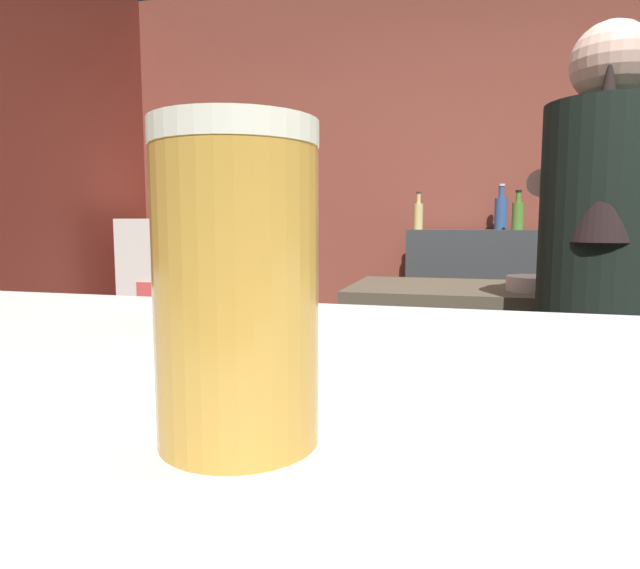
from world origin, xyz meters
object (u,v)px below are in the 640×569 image
mini_fridge (180,308)px  mixing_bowl (534,284)px  bottle_hot_sauce (418,215)px  bottle_soy (501,212)px  pint_glass_far (192,259)px  bartender (599,279)px  bottle_vinegar (518,215)px  pint_glass_near (237,286)px

mini_fridge → mixing_bowl: bearing=-28.6°
bottle_hot_sauce → bottle_soy: bottle_soy is taller
mini_fridge → pint_glass_far: size_ratio=9.29×
mini_fridge → bottle_hot_sauce: 1.64m
bartender → bottle_vinegar: bearing=17.4°
bottle_hot_sauce → pint_glass_near: bearing=-86.7°
pint_glass_far → bottle_hot_sauce: (-0.01, 2.83, 0.09)m
bottle_hot_sauce → bottle_soy: (0.48, 0.12, 0.02)m
bottle_hot_sauce → mixing_bowl: bearing=-67.5°
bartender → pint_glass_far: 1.38m
pint_glass_near → bottle_hot_sauce: bearing=93.3°
pint_glass_far → mixing_bowl: bearing=72.2°
bartender → bottle_hot_sauce: size_ratio=7.57×
mixing_bowl → bottle_vinegar: bottle_vinegar is taller
bottle_vinegar → bartender: bearing=-86.5°
mini_fridge → pint_glass_far: bearing=-60.2°
pint_glass_far → bottle_soy: bottle_soy is taller
pint_glass_near → pint_glass_far: (-0.17, 0.27, -0.01)m
pint_glass_far → bottle_soy: bearing=81.1°
bartender → pint_glass_near: 1.56m
pint_glass_far → bottle_hot_sauce: 2.83m
bottle_vinegar → bottle_hot_sauce: bearing=174.4°
bottle_soy → bottle_vinegar: bearing=-65.5°
mini_fridge → bartender: bartender is taller
mixing_bowl → pint_glass_far: (-0.51, -1.57, 0.18)m
bartender → bottle_vinegar: (-0.09, 1.56, 0.21)m
bartender → mini_fridge: bearing=69.9°
mixing_bowl → bottle_hot_sauce: size_ratio=0.87×
bottle_hot_sauce → bottle_vinegar: bearing=-5.6°
bartender → mixing_bowl: bartender is taller
mini_fridge → bottle_vinegar: 2.17m
mini_fridge → bottle_soy: bearing=7.7°
mini_fridge → bottle_hot_sauce: (1.52, 0.15, 0.61)m
bottle_hot_sauce → bottle_soy: 0.49m
pint_glass_far → pint_glass_near: bearing=-58.2°
bottle_vinegar → bottle_hot_sauce: 0.56m
bottle_vinegar → mixing_bowl: bearing=-91.8°
bottle_soy → mini_fridge: bearing=-172.3°
mini_fridge → bartender: bearing=-34.0°
bartender → pint_glass_far: size_ratio=13.46×
bartender → pint_glass_far: bearing=166.3°
pint_glass_near → bottle_soy: bottle_soy is taller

